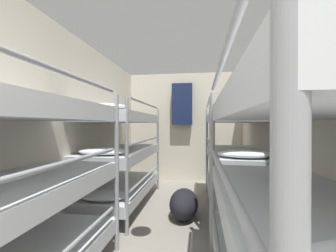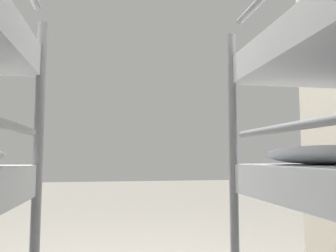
{
  "view_description": "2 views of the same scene",
  "coord_description": "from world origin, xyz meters",
  "px_view_note": "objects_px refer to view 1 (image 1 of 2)",
  "views": [
    {
      "loc": [
        0.37,
        0.29,
        1.25
      ],
      "look_at": [
        -0.09,
        3.36,
        1.24
      ],
      "focal_mm": 24.0,
      "sensor_mm": 36.0,
      "label": 1
    },
    {
      "loc": [
        0.14,
        2.15,
        0.92
      ],
      "look_at": [
        -0.12,
        0.66,
        1.06
      ],
      "focal_mm": 35.0,
      "sensor_mm": 36.0,
      "label": 2
    }
  ],
  "objects_px": {
    "bunk_stack_right_near": "(305,216)",
    "hanging_coat": "(182,104)",
    "duffel_bag": "(184,204)",
    "bunk_stack_left_far": "(121,153)",
    "bunk_stack_right_far": "(236,155)"
  },
  "relations": [
    {
      "from": "bunk_stack_left_far",
      "to": "duffel_bag",
      "type": "bearing_deg",
      "value": -16.19
    },
    {
      "from": "bunk_stack_right_near",
      "to": "hanging_coat",
      "type": "xyz_separation_m",
      "value": [
        -0.9,
        3.74,
        0.88
      ]
    },
    {
      "from": "bunk_stack_right_near",
      "to": "bunk_stack_right_far",
      "type": "bearing_deg",
      "value": 90.0
    },
    {
      "from": "bunk_stack_right_near",
      "to": "hanging_coat",
      "type": "bearing_deg",
      "value": 103.52
    },
    {
      "from": "duffel_bag",
      "to": "hanging_coat",
      "type": "distance_m",
      "value": 2.42
    },
    {
      "from": "hanging_coat",
      "to": "duffel_bag",
      "type": "bearing_deg",
      "value": -84.41
    },
    {
      "from": "bunk_stack_left_far",
      "to": "hanging_coat",
      "type": "xyz_separation_m",
      "value": [
        0.8,
        1.59,
        0.88
      ]
    },
    {
      "from": "bunk_stack_left_far",
      "to": "bunk_stack_right_far",
      "type": "bearing_deg",
      "value": 0.0
    },
    {
      "from": "bunk_stack_right_near",
      "to": "duffel_bag",
      "type": "bearing_deg",
      "value": 111.0
    },
    {
      "from": "bunk_stack_right_near",
      "to": "bunk_stack_right_far",
      "type": "xyz_separation_m",
      "value": [
        0.0,
        2.15,
        0.0
      ]
    },
    {
      "from": "bunk_stack_left_far",
      "to": "bunk_stack_right_far",
      "type": "height_order",
      "value": "same"
    },
    {
      "from": "bunk_stack_right_near",
      "to": "duffel_bag",
      "type": "xyz_separation_m",
      "value": [
        -0.72,
        1.86,
        -0.63
      ]
    },
    {
      "from": "duffel_bag",
      "to": "hanging_coat",
      "type": "relative_size",
      "value": 0.69
    },
    {
      "from": "bunk_stack_right_far",
      "to": "duffel_bag",
      "type": "bearing_deg",
      "value": -158.31
    },
    {
      "from": "bunk_stack_right_far",
      "to": "hanging_coat",
      "type": "relative_size",
      "value": 2.1
    }
  ]
}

